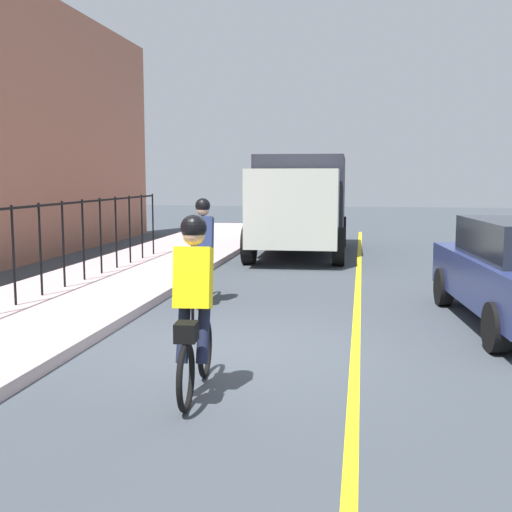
# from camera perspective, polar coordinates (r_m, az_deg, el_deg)

# --- Properties ---
(ground_plane) EXTENTS (80.00, 80.00, 0.00)m
(ground_plane) POSITION_cam_1_polar(r_m,az_deg,el_deg) (8.42, -2.29, -8.08)
(ground_plane) COLOR #3B424A
(lane_line_centre) EXTENTS (36.00, 0.12, 0.01)m
(lane_line_centre) POSITION_cam_1_polar(r_m,az_deg,el_deg) (8.26, 8.77, -8.44)
(lane_line_centre) COLOR yellow
(lane_line_centre) RESTS_ON ground
(cyclist_lead) EXTENTS (1.71, 0.38, 1.83)m
(cyclist_lead) POSITION_cam_1_polar(r_m,az_deg,el_deg) (11.25, -4.71, 0.46)
(cyclist_lead) COLOR black
(cyclist_lead) RESTS_ON ground
(cyclist_follow) EXTENTS (1.71, 0.38, 1.83)m
(cyclist_follow) POSITION_cam_1_polar(r_m,az_deg,el_deg) (6.45, -5.50, -4.47)
(cyclist_follow) COLOR black
(cyclist_follow) RESTS_ON ground
(box_truck_background) EXTENTS (6.75, 2.64, 2.78)m
(box_truck_background) POSITION_cam_1_polar(r_m,az_deg,el_deg) (18.51, 4.02, 5.01)
(box_truck_background) COLOR #262833
(box_truck_background) RESTS_ON ground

